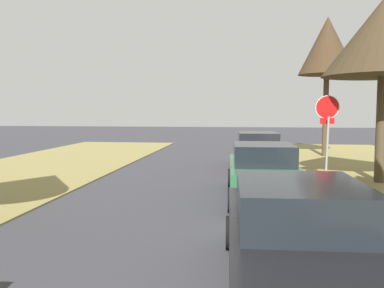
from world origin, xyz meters
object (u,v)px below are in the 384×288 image
at_px(street_tree_right_far, 327,47).
at_px(parked_sedan_black, 297,242).
at_px(stop_sign_far, 327,119).
at_px(parked_sedan_red, 258,152).
at_px(parked_sedan_green, 262,173).

height_order(street_tree_right_far, parked_sedan_black, street_tree_right_far).
relative_size(stop_sign_far, street_tree_right_far, 0.40).
bearing_deg(street_tree_right_far, parked_sedan_red, -127.34).
bearing_deg(stop_sign_far, parked_sedan_black, -103.53).
bearing_deg(parked_sedan_black, parked_sedan_red, 90.60).
relative_size(stop_sign_far, parked_sedan_black, 0.66).
relative_size(parked_sedan_black, parked_sedan_red, 1.00).
distance_m(stop_sign_far, parked_sedan_red, 4.07).
relative_size(stop_sign_far, parked_sedan_red, 0.66).
relative_size(street_tree_right_far, parked_sedan_green, 1.64).
xyz_separation_m(stop_sign_far, parked_sedan_red, (-2.23, 3.08, -1.46)).
height_order(stop_sign_far, street_tree_right_far, street_tree_right_far).
bearing_deg(street_tree_right_far, stop_sign_far, -100.59).
bearing_deg(parked_sedan_green, street_tree_right_far, 70.65).
height_order(stop_sign_far, parked_sedan_green, stop_sign_far).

